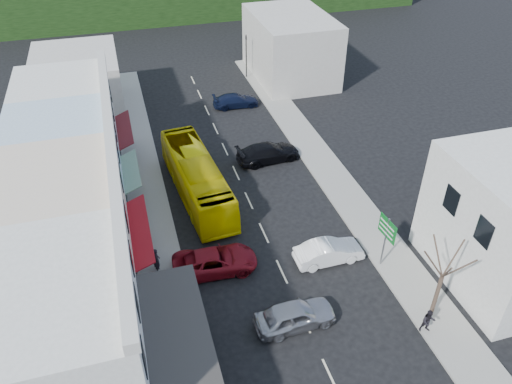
# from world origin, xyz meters

# --- Properties ---
(ground) EXTENTS (120.00, 120.00, 0.00)m
(ground) POSITION_xyz_m (0.00, 0.00, 0.00)
(ground) COLOR black
(ground) RESTS_ON ground
(sidewalk_left) EXTENTS (3.00, 52.00, 0.15)m
(sidewalk_left) POSITION_xyz_m (-7.50, 10.00, 0.07)
(sidewalk_left) COLOR gray
(sidewalk_left) RESTS_ON ground
(sidewalk_right) EXTENTS (3.00, 52.00, 0.15)m
(sidewalk_right) POSITION_xyz_m (7.50, 10.00, 0.07)
(sidewalk_right) COLOR gray
(sidewalk_right) RESTS_ON ground
(shopfront_row) EXTENTS (8.25, 30.00, 8.00)m
(shopfront_row) POSITION_xyz_m (-12.49, 5.00, 4.00)
(shopfront_row) COLOR beige
(shopfront_row) RESTS_ON ground
(distant_block_left) EXTENTS (8.00, 10.00, 6.00)m
(distant_block_left) POSITION_xyz_m (-12.00, 27.00, 3.00)
(distant_block_left) COLOR #B7B2A8
(distant_block_left) RESTS_ON ground
(distant_block_right) EXTENTS (8.00, 12.00, 7.00)m
(distant_block_right) POSITION_xyz_m (11.00, 30.00, 3.50)
(distant_block_right) COLOR #B7B2A8
(distant_block_right) RESTS_ON ground
(bus) EXTENTS (3.55, 11.78, 3.10)m
(bus) POSITION_xyz_m (-3.64, 9.78, 1.55)
(bus) COLOR yellow
(bus) RESTS_ON ground
(car_silver) EXTENTS (4.48, 2.00, 1.40)m
(car_silver) POSITION_xyz_m (-0.67, -4.27, 0.70)
(car_silver) COLOR #A8A8AD
(car_silver) RESTS_ON ground
(car_white) EXTENTS (4.43, 1.87, 1.40)m
(car_white) POSITION_xyz_m (3.28, 0.13, 0.70)
(car_white) COLOR white
(car_white) RESTS_ON ground
(car_red) EXTENTS (4.70, 2.15, 1.40)m
(car_red) POSITION_xyz_m (-4.08, 1.38, 0.70)
(car_red) COLOR maroon
(car_red) RESTS_ON ground
(car_black_near) EXTENTS (4.66, 2.27, 1.40)m
(car_black_near) POSITION_xyz_m (3.16, 13.14, 0.70)
(car_black_near) COLOR black
(car_black_near) RESTS_ON ground
(car_navy_far) EXTENTS (4.55, 1.97, 1.40)m
(car_navy_far) POSITION_xyz_m (3.07, 24.05, 0.70)
(car_navy_far) COLOR black
(car_navy_far) RESTS_ON ground
(pedestrian_left) EXTENTS (0.46, 0.64, 1.70)m
(pedestrian_left) POSITION_xyz_m (-7.69, 2.17, 1.00)
(pedestrian_left) COLOR black
(pedestrian_left) RESTS_ON sidewalk_left
(pedestrian_right) EXTENTS (0.78, 0.58, 1.70)m
(pedestrian_right) POSITION_xyz_m (6.30, -6.86, 1.00)
(pedestrian_right) COLOR black
(pedestrian_right) RESTS_ON sidewalk_right
(direction_sign) EXTENTS (0.48, 1.80, 3.92)m
(direction_sign) POSITION_xyz_m (6.40, -1.25, 1.96)
(direction_sign) COLOR #095F1B
(direction_sign) RESTS_ON ground
(street_tree) EXTENTS (2.61, 2.61, 6.48)m
(street_tree) POSITION_xyz_m (7.23, -5.90, 3.24)
(street_tree) COLOR #3A2A20
(street_tree) RESTS_ON ground
(traffic_signal) EXTENTS (0.78, 1.14, 5.02)m
(traffic_signal) POSITION_xyz_m (6.08, 30.90, 2.51)
(traffic_signal) COLOR black
(traffic_signal) RESTS_ON ground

